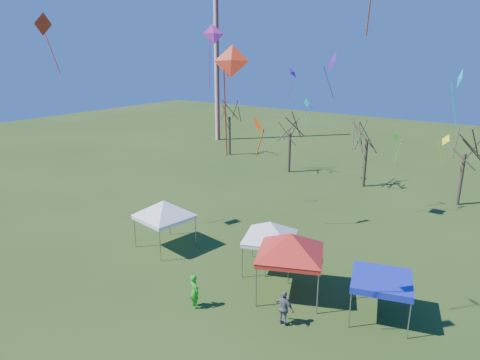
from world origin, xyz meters
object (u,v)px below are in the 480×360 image
Objects in this scene: person_grey at (284,308)px; tree_3 at (468,134)px; tree_0 at (229,103)px; tent_white_mid at (270,225)px; tree_1 at (290,119)px; person_green at (195,291)px; tent_red at (291,238)px; tree_2 at (369,122)px; tent_blue at (382,281)px; radio_mast at (216,52)px; tent_white_west at (164,204)px.

tree_3 is at bearing -95.43° from person_grey.
tent_white_mid is (19.77, -22.37, -3.60)m from tree_0.
tree_0 reaches higher than tree_3.
tree_0 is 10.47m from tree_1.
tree_3 is 20.57m from tent_white_mid.
person_grey is at bearing -140.11° from person_green.
tree_1 is 16.81m from tree_3.
tent_red is 5.65m from person_green.
tree_2 is 4.47× the size of person_green.
tent_red is 2.37× the size of person_green.
tent_white_mid is at bearing -47.31° from person_grey.
tree_0 is at bearing 172.92° from tree_3.
tree_1 is 2.17× the size of tent_blue.
tree_0 is 32.80m from tent_red.
person_grey is (13.11, -23.85, -4.89)m from tree_1.
radio_mast is 5.75× the size of tent_red.
radio_mast is at bearing 138.47° from tent_blue.
person_grey is at bearing -47.58° from radio_mast.
tent_blue is (8.22, -20.36, -4.28)m from tree_2.
tree_1 is 0.95× the size of tree_3.
tree_1 is (17.23, -9.35, -6.71)m from radio_mast.
tree_3 is at bearing -2.06° from tree_1.
tent_red is (2.30, -1.69, 0.44)m from tent_white_mid.
radio_mast is 3.06× the size of tree_2.
tree_0 is 34.11m from person_green.
tree_0 is at bearing 170.76° from tree_2.
radio_mast is 2.96× the size of tree_0.
tent_white_west is at bearing -10.88° from person_green.
tent_white_west is (19.64, -30.40, -9.42)m from radio_mast.
tent_white_west is 1.13× the size of tent_white_mid.
tree_1 reaches higher than tent_white_west.
radio_mast reaches higher than tree_2.
tree_0 is at bearing 131.46° from tent_white_mid.
tree_1 is 27.10m from person_green.
tree_1 is 4.12× the size of person_green.
tree_2 is 1.88× the size of tent_red.
tree_0 is 35.72m from person_grey.
tree_1 is 22.09m from tent_white_mid.
tent_red is (9.58, -0.29, 0.24)m from tent_white_west.
radio_mast is 46.45m from person_grey.
tree_2 reaches higher than person_green.
tent_white_west is at bearing -62.29° from tree_0.
tree_3 reaches higher than tent_white_west.
radio_mast is at bearing 151.52° from tree_1.
tree_1 is at bearing 128.85° from tent_blue.
tree_0 reaches higher than tent_red.
tree_1 is 26.75m from tent_blue.
person_grey is (1.12, -2.52, -2.42)m from tent_red.
tent_blue reaches higher than person_grey.
tent_blue is 1.94× the size of person_grey.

